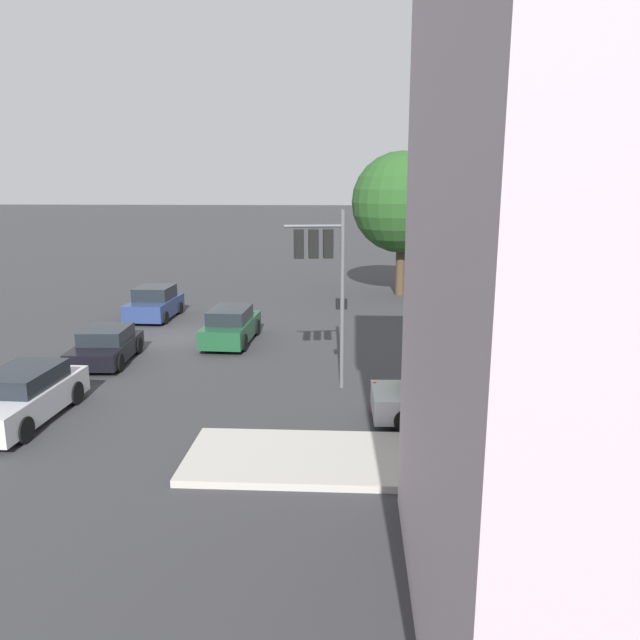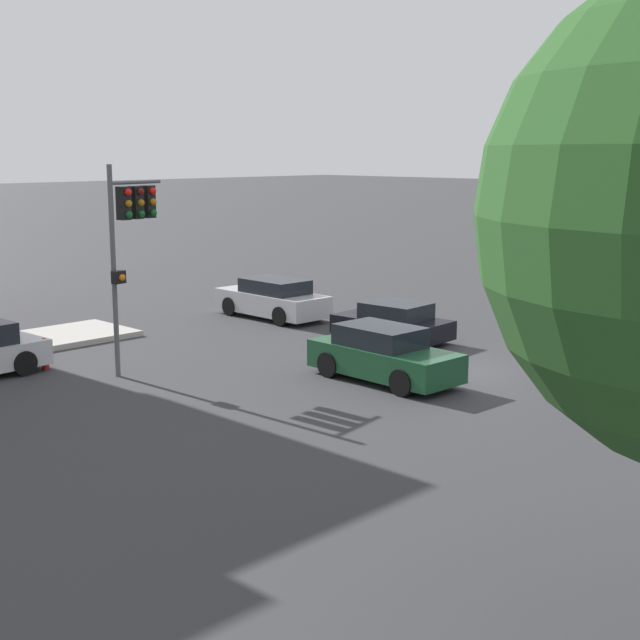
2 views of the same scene
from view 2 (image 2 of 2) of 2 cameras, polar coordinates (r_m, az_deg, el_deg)
The scene contains 7 objects.
ground_plane at distance 25.60m, azimuth 8.34°, elevation -3.22°, with size 300.00×300.00×0.00m, color #333335.
traffic_signal at distance 25.06m, azimuth -12.04°, elevation 6.08°, with size 0.81×1.99×5.79m.
crossing_car_0 at distance 24.12m, azimuth 4.08°, elevation -2.25°, with size 4.38×1.96×1.50m.
crossing_car_1 at distance 29.18m, azimuth 4.70°, elevation -0.17°, with size 3.93×2.09×1.29m.
crossing_car_2 at distance 33.20m, azimuth -3.05°, elevation 1.35°, with size 4.70×2.02×1.48m.
crossing_car_3 at distance 25.61m, azimuth 18.72°, elevation -1.99°, with size 3.86×2.07×1.58m.
fire_hydrant at distance 26.55m, azimuth -17.20°, elevation -2.00°, with size 0.22×0.22×0.92m.
Camera 2 is at (-14.52, 20.16, 6.13)m, focal length 50.00 mm.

